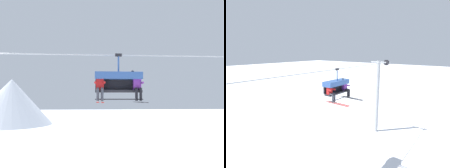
% 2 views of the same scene
% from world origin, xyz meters
% --- Properties ---
extents(mountain_peak_central, '(17.32, 17.32, 9.73)m').
position_xyz_m(mountain_peak_central, '(-18.55, 38.03, 4.86)').
color(mountain_peak_central, silver).
rests_on(mountain_peak_central, ground_plane).
extents(lift_cable, '(16.39, 0.05, 0.05)m').
position_xyz_m(lift_cable, '(1.08, -0.80, 7.42)').
color(lift_cable, '#9EA3A8').
extents(chairlift_chair, '(1.98, 0.74, 1.94)m').
position_xyz_m(chairlift_chair, '(0.59, -0.73, 6.39)').
color(chairlift_chair, '#232328').
extents(skier_red, '(0.46, 1.70, 1.23)m').
position_xyz_m(skier_red, '(-0.19, -0.95, 6.10)').
color(skier_red, red).
extents(skier_purple, '(0.48, 1.70, 1.34)m').
position_xyz_m(skier_purple, '(1.37, -0.94, 6.12)').
color(skier_purple, purple).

